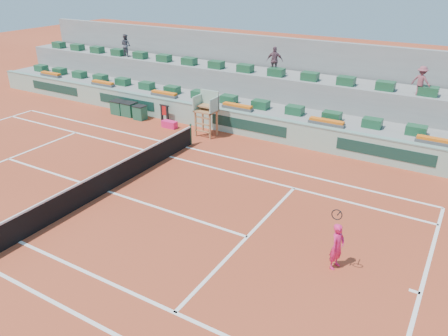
% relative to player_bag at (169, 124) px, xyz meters
% --- Properties ---
extents(ground, '(90.00, 90.00, 0.00)m').
position_rel_player_bag_xyz_m(ground, '(2.47, -7.40, -0.20)').
color(ground, '#9D371E').
rests_on(ground, ground).
extents(seating_tier_lower, '(36.00, 4.00, 1.20)m').
position_rel_player_bag_xyz_m(seating_tier_lower, '(2.47, 3.30, 0.40)').
color(seating_tier_lower, gray).
rests_on(seating_tier_lower, ground).
extents(seating_tier_upper, '(36.00, 2.40, 2.60)m').
position_rel_player_bag_xyz_m(seating_tier_upper, '(2.47, 4.90, 1.10)').
color(seating_tier_upper, gray).
rests_on(seating_tier_upper, ground).
extents(stadium_back_wall, '(36.00, 0.40, 4.40)m').
position_rel_player_bag_xyz_m(stadium_back_wall, '(2.47, 6.50, 2.00)').
color(stadium_back_wall, gray).
rests_on(stadium_back_wall, ground).
extents(player_bag, '(0.88, 0.39, 0.39)m').
position_rel_player_bag_xyz_m(player_bag, '(0.00, 0.00, 0.00)').
color(player_bag, '#E91E66').
rests_on(player_bag, ground).
extents(spectator_left, '(0.77, 0.62, 1.49)m').
position_rel_player_bag_xyz_m(spectator_left, '(-6.83, 4.39, 3.15)').
color(spectator_left, '#4B4C57').
rests_on(spectator_left, seating_tier_upper).
extents(spectator_mid, '(1.00, 0.65, 1.58)m').
position_rel_player_bag_xyz_m(spectator_mid, '(4.22, 4.55, 3.20)').
color(spectator_mid, '#704B58').
rests_on(spectator_mid, seating_tier_upper).
extents(spectator_right, '(1.01, 0.74, 1.41)m').
position_rel_player_bag_xyz_m(spectator_right, '(12.09, 4.16, 3.11)').
color(spectator_right, '#89444E').
rests_on(spectator_right, seating_tier_upper).
extents(court_lines, '(23.89, 11.09, 0.01)m').
position_rel_player_bag_xyz_m(court_lines, '(2.47, -7.40, -0.19)').
color(court_lines, white).
rests_on(court_lines, ground).
extents(tennis_net, '(0.10, 11.97, 1.10)m').
position_rel_player_bag_xyz_m(tennis_net, '(2.47, -7.40, 0.33)').
color(tennis_net, black).
rests_on(tennis_net, ground).
extents(advertising_hoarding, '(36.00, 0.34, 1.26)m').
position_rel_player_bag_xyz_m(advertising_hoarding, '(2.50, 1.10, 0.44)').
color(advertising_hoarding, '#92B8A2').
rests_on(advertising_hoarding, ground).
extents(umpire_chair, '(1.10, 0.90, 2.40)m').
position_rel_player_bag_xyz_m(umpire_chair, '(2.47, 0.10, 1.35)').
color(umpire_chair, '#986339').
rests_on(umpire_chair, ground).
extents(seat_row_lower, '(32.90, 0.60, 0.44)m').
position_rel_player_bag_xyz_m(seat_row_lower, '(2.47, 2.40, 1.22)').
color(seat_row_lower, '#1A4F2E').
rests_on(seat_row_lower, seating_tier_lower).
extents(seat_row_upper, '(32.90, 0.60, 0.44)m').
position_rel_player_bag_xyz_m(seat_row_upper, '(2.47, 4.30, 2.62)').
color(seat_row_upper, '#1A4F2E').
rests_on(seat_row_upper, seating_tier_upper).
extents(flower_planters, '(26.80, 0.36, 0.28)m').
position_rel_player_bag_xyz_m(flower_planters, '(0.97, 1.60, 1.14)').
color(flower_planters, '#515151').
rests_on(flower_planters, seating_tier_lower).
extents(drink_cooler_a, '(0.71, 0.62, 0.84)m').
position_rel_player_bag_xyz_m(drink_cooler_a, '(-2.38, 0.28, 0.23)').
color(drink_cooler_a, '#1B523A').
rests_on(drink_cooler_a, ground).
extents(drink_cooler_b, '(0.84, 0.72, 0.84)m').
position_rel_player_bag_xyz_m(drink_cooler_b, '(-3.37, 0.46, 0.23)').
color(drink_cooler_b, '#1B523A').
rests_on(drink_cooler_b, ground).
extents(drink_cooler_c, '(0.83, 0.71, 0.84)m').
position_rel_player_bag_xyz_m(drink_cooler_c, '(-4.18, 0.41, 0.23)').
color(drink_cooler_c, '#1B523A').
rests_on(drink_cooler_c, ground).
extents(towel_rack, '(0.65, 0.11, 1.03)m').
position_rel_player_bag_xyz_m(towel_rack, '(-0.82, 0.64, 0.41)').
color(towel_rack, black).
rests_on(towel_rack, ground).
extents(tennis_player, '(0.48, 0.87, 2.28)m').
position_rel_player_bag_xyz_m(tennis_player, '(11.91, -7.46, 0.57)').
color(tennis_player, '#E91E66').
rests_on(tennis_player, ground).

